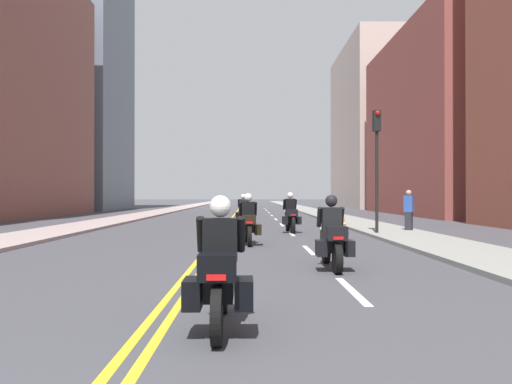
{
  "coord_description": "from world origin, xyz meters",
  "views": [
    {
      "loc": [
        1.13,
        -0.18,
        1.57
      ],
      "look_at": [
        1.34,
        17.26,
        1.67
      ],
      "focal_mm": 35.09,
      "sensor_mm": 36.0,
      "label": 1
    }
  ],
  "objects_px": {
    "pedestrian_0": "(409,211)",
    "traffic_light_near": "(377,149)",
    "motorcycle_0": "(220,274)",
    "traffic_cone_0": "(344,226)",
    "motorcycle_3": "(291,216)",
    "motorcycle_1": "(332,239)",
    "motorcycle_2": "(248,224)",
    "motorcycle_4": "(243,212)"
  },
  "relations": [
    {
      "from": "motorcycle_0",
      "to": "motorcycle_4",
      "type": "relative_size",
      "value": 0.98
    },
    {
      "from": "motorcycle_0",
      "to": "traffic_light_near",
      "type": "xyz_separation_m",
      "value": [
        5.22,
        13.31,
        2.68
      ]
    },
    {
      "from": "motorcycle_0",
      "to": "pedestrian_0",
      "type": "relative_size",
      "value": 1.18
    },
    {
      "from": "traffic_cone_0",
      "to": "motorcycle_4",
      "type": "bearing_deg",
      "value": 123.75
    },
    {
      "from": "pedestrian_0",
      "to": "traffic_light_near",
      "type": "bearing_deg",
      "value": -101.52
    },
    {
      "from": "motorcycle_2",
      "to": "motorcycle_3",
      "type": "xyz_separation_m",
      "value": [
        1.76,
        5.13,
        0.01
      ]
    },
    {
      "from": "motorcycle_1",
      "to": "traffic_cone_0",
      "type": "height_order",
      "value": "motorcycle_1"
    },
    {
      "from": "motorcycle_3",
      "to": "motorcycle_1",
      "type": "bearing_deg",
      "value": -93.16
    },
    {
      "from": "motorcycle_3",
      "to": "traffic_cone_0",
      "type": "bearing_deg",
      "value": -27.22
    },
    {
      "from": "motorcycle_0",
      "to": "motorcycle_4",
      "type": "xyz_separation_m",
      "value": [
        -0.01,
        20.43,
        0.03
      ]
    },
    {
      "from": "pedestrian_0",
      "to": "motorcycle_3",
      "type": "bearing_deg",
      "value": -146.52
    },
    {
      "from": "traffic_cone_0",
      "to": "traffic_light_near",
      "type": "bearing_deg",
      "value": -39.69
    },
    {
      "from": "motorcycle_2",
      "to": "motorcycle_4",
      "type": "height_order",
      "value": "motorcycle_2"
    },
    {
      "from": "motorcycle_0",
      "to": "motorcycle_3",
      "type": "bearing_deg",
      "value": 81.75
    },
    {
      "from": "motorcycle_4",
      "to": "pedestrian_0",
      "type": "xyz_separation_m",
      "value": [
        6.92,
        -5.66,
        0.24
      ]
    },
    {
      "from": "motorcycle_3",
      "to": "traffic_cone_0",
      "type": "height_order",
      "value": "motorcycle_3"
    },
    {
      "from": "motorcycle_3",
      "to": "pedestrian_0",
      "type": "bearing_deg",
      "value": -7.72
    },
    {
      "from": "motorcycle_0",
      "to": "motorcycle_1",
      "type": "height_order",
      "value": "motorcycle_1"
    },
    {
      "from": "motorcycle_0",
      "to": "traffic_light_near",
      "type": "distance_m",
      "value": 14.55
    },
    {
      "from": "motorcycle_0",
      "to": "motorcycle_4",
      "type": "bearing_deg",
      "value": 89.5
    },
    {
      "from": "traffic_light_near",
      "to": "pedestrian_0",
      "type": "height_order",
      "value": "traffic_light_near"
    },
    {
      "from": "motorcycle_2",
      "to": "pedestrian_0",
      "type": "bearing_deg",
      "value": 32.66
    },
    {
      "from": "motorcycle_0",
      "to": "traffic_cone_0",
      "type": "distance_m",
      "value": 14.8
    },
    {
      "from": "motorcycle_1",
      "to": "motorcycle_3",
      "type": "bearing_deg",
      "value": 90.52
    },
    {
      "from": "motorcycle_3",
      "to": "pedestrian_0",
      "type": "xyz_separation_m",
      "value": [
        4.86,
        -0.37,
        0.24
      ]
    },
    {
      "from": "motorcycle_2",
      "to": "traffic_cone_0",
      "type": "height_order",
      "value": "motorcycle_2"
    },
    {
      "from": "motorcycle_0",
      "to": "motorcycle_1",
      "type": "distance_m",
      "value": 5.18
    },
    {
      "from": "motorcycle_0",
      "to": "traffic_cone_0",
      "type": "xyz_separation_m",
      "value": [
        4.14,
        14.21,
        -0.31
      ]
    },
    {
      "from": "motorcycle_2",
      "to": "motorcycle_4",
      "type": "xyz_separation_m",
      "value": [
        -0.31,
        10.42,
        0.02
      ]
    },
    {
      "from": "motorcycle_0",
      "to": "traffic_cone_0",
      "type": "bearing_deg",
      "value": 73.22
    },
    {
      "from": "motorcycle_0",
      "to": "motorcycle_3",
      "type": "xyz_separation_m",
      "value": [
        2.05,
        15.13,
        0.02
      ]
    },
    {
      "from": "motorcycle_2",
      "to": "motorcycle_3",
      "type": "bearing_deg",
      "value": 68.04
    },
    {
      "from": "motorcycle_3",
      "to": "traffic_cone_0",
      "type": "xyz_separation_m",
      "value": [
        2.09,
        -0.92,
        -0.33
      ]
    },
    {
      "from": "motorcycle_0",
      "to": "traffic_cone_0",
      "type": "height_order",
      "value": "motorcycle_0"
    },
    {
      "from": "motorcycle_1",
      "to": "motorcycle_4",
      "type": "height_order",
      "value": "motorcycle_4"
    },
    {
      "from": "pedestrian_0",
      "to": "motorcycle_1",
      "type": "bearing_deg",
      "value": -77.86
    },
    {
      "from": "motorcycle_0",
      "to": "motorcycle_2",
      "type": "bearing_deg",
      "value": 87.79
    },
    {
      "from": "traffic_cone_0",
      "to": "motorcycle_0",
      "type": "bearing_deg",
      "value": -106.24
    },
    {
      "from": "motorcycle_1",
      "to": "motorcycle_4",
      "type": "bearing_deg",
      "value": 97.94
    },
    {
      "from": "motorcycle_2",
      "to": "pedestrian_0",
      "type": "distance_m",
      "value": 8.15
    },
    {
      "from": "motorcycle_1",
      "to": "motorcycle_3",
      "type": "height_order",
      "value": "motorcycle_3"
    },
    {
      "from": "motorcycle_1",
      "to": "traffic_cone_0",
      "type": "bearing_deg",
      "value": 78.08
    }
  ]
}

